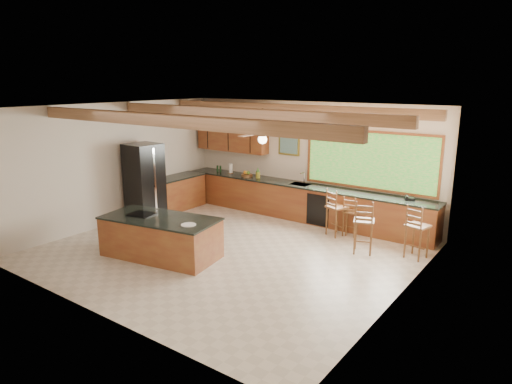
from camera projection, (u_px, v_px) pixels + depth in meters
The scene contains 9 objects.
ground at pixel (229, 251), 9.64m from camera, with size 7.20×7.20×0.00m, color beige.
room_shell at pixel (241, 143), 9.72m from camera, with size 7.27×6.54×3.02m.
counter_run at pixel (265, 200), 11.98m from camera, with size 7.12×3.10×1.22m.
island at pixel (161, 237), 9.29m from camera, with size 2.53×1.51×0.85m.
refrigerator at pixel (145, 183), 11.45m from camera, with size 0.82×0.80×2.00m.
bar_stool_a at pixel (350, 213), 10.46m from camera, with size 0.38×0.38×0.95m.
bar_stool_b at pixel (363, 222), 9.38m from camera, with size 0.53×0.53×1.15m.
bar_stool_c at pixel (336, 208), 10.44m from camera, with size 0.53×0.53×1.12m.
bar_stool_d at pixel (417, 227), 9.09m from camera, with size 0.48×0.48×1.13m.
Camera 1 is at (5.77, -7.01, 3.53)m, focal length 32.00 mm.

